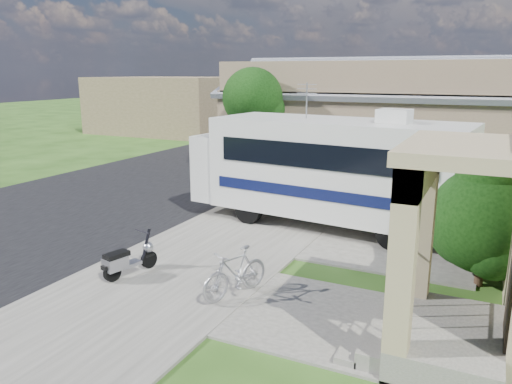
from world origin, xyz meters
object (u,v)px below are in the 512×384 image
at_px(shrub, 490,215).
at_px(bicycle, 235,275).
at_px(van, 296,130).
at_px(scooter, 127,260).
at_px(motorhome, 328,167).
at_px(garden_hose, 403,310).
at_px(pickup_truck, 250,147).

relative_size(shrub, bicycle, 1.84).
bearing_deg(shrub, van, 121.88).
bearing_deg(scooter, motorhome, 77.57).
bearing_deg(garden_hose, bicycle, -166.19).
bearing_deg(van, scooter, -87.71).
bearing_deg(scooter, shrub, 36.48).
distance_m(pickup_truck, garden_hose, 16.26).
bearing_deg(pickup_truck, garden_hose, 120.19).
height_order(pickup_truck, garden_hose, pickup_truck).
xyz_separation_m(scooter, pickup_truck, (-4.00, 13.95, 0.32)).
bearing_deg(van, garden_hose, -73.11).
relative_size(pickup_truck, garden_hose, 14.11).
distance_m(shrub, garden_hose, 2.82).
relative_size(scooter, garden_hose, 3.66).
relative_size(motorhome, scooter, 5.84).
distance_m(scooter, van, 21.90).
xyz_separation_m(pickup_truck, garden_hose, (9.71, -13.03, -0.66)).
relative_size(pickup_truck, van, 0.95).
bearing_deg(motorhome, garden_hose, -51.24).
height_order(bicycle, van, van).
bearing_deg(shrub, pickup_truck, 135.03).
distance_m(motorhome, shrub, 5.01).
distance_m(bicycle, garden_hose, 3.24).
height_order(scooter, pickup_truck, pickup_truck).
bearing_deg(van, pickup_truck, -95.76).
bearing_deg(motorhome, van, 120.01).
distance_m(scooter, garden_hose, 5.79).
distance_m(shrub, scooter, 7.66).
distance_m(motorhome, scooter, 6.32).
bearing_deg(bicycle, shrub, 53.39).
xyz_separation_m(shrub, van, (-11.47, 18.44, -0.71)).
xyz_separation_m(motorhome, shrub, (4.29, -2.58, -0.21)).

